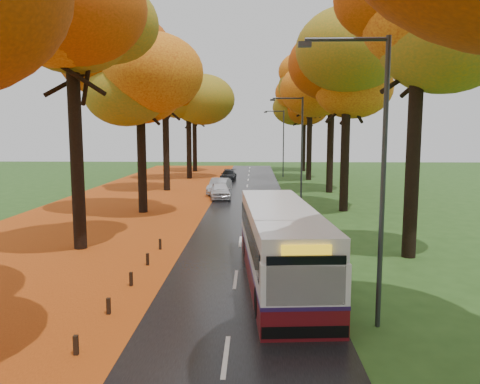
{
  "coord_description": "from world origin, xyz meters",
  "views": [
    {
      "loc": [
        0.68,
        -4.8,
        5.49
      ],
      "look_at": [
        0.0,
        17.49,
        2.6
      ],
      "focal_mm": 35.0,
      "sensor_mm": 36.0,
      "label": 1
    }
  ],
  "objects_px": {
    "streetlamp_far": "(281,138)",
    "streetlamp_mid": "(298,142)",
    "streetlamp_near": "(375,160)",
    "car_dark": "(228,175)",
    "car_white": "(220,190)",
    "bus": "(280,242)",
    "car_silver": "(219,186)"
  },
  "relations": [
    {
      "from": "streetlamp_near",
      "to": "car_dark",
      "type": "height_order",
      "value": "streetlamp_near"
    },
    {
      "from": "bus",
      "to": "car_white",
      "type": "distance_m",
      "value": 21.4
    },
    {
      "from": "bus",
      "to": "car_silver",
      "type": "bearing_deg",
      "value": 95.37
    },
    {
      "from": "streetlamp_far",
      "to": "car_silver",
      "type": "distance_m",
      "value": 17.91
    },
    {
      "from": "bus",
      "to": "car_dark",
      "type": "relative_size",
      "value": 2.64
    },
    {
      "from": "streetlamp_near",
      "to": "streetlamp_far",
      "type": "relative_size",
      "value": 1.0
    },
    {
      "from": "streetlamp_near",
      "to": "car_white",
      "type": "xyz_separation_m",
      "value": [
        -6.05,
        25.02,
        -3.99
      ]
    },
    {
      "from": "car_dark",
      "to": "streetlamp_far",
      "type": "bearing_deg",
      "value": 38.12
    },
    {
      "from": "streetlamp_far",
      "to": "car_white",
      "type": "bearing_deg",
      "value": -107.68
    },
    {
      "from": "car_silver",
      "to": "car_dark",
      "type": "xyz_separation_m",
      "value": [
        0.13,
        11.93,
        -0.12
      ]
    },
    {
      "from": "streetlamp_mid",
      "to": "streetlamp_far",
      "type": "xyz_separation_m",
      "value": [
        0.0,
        22.0,
        0.0
      ]
    },
    {
      "from": "streetlamp_far",
      "to": "bus",
      "type": "bearing_deg",
      "value": -93.29
    },
    {
      "from": "streetlamp_near",
      "to": "car_dark",
      "type": "bearing_deg",
      "value": 98.84
    },
    {
      "from": "streetlamp_mid",
      "to": "bus",
      "type": "xyz_separation_m",
      "value": [
        -2.3,
        -18.04,
        -3.25
      ]
    },
    {
      "from": "streetlamp_mid",
      "to": "car_white",
      "type": "height_order",
      "value": "streetlamp_mid"
    },
    {
      "from": "streetlamp_mid",
      "to": "bus",
      "type": "relative_size",
      "value": 0.76
    },
    {
      "from": "streetlamp_mid",
      "to": "streetlamp_far",
      "type": "distance_m",
      "value": 22.0
    },
    {
      "from": "streetlamp_mid",
      "to": "car_silver",
      "type": "distance_m",
      "value": 9.39
    },
    {
      "from": "streetlamp_far",
      "to": "car_dark",
      "type": "relative_size",
      "value": 2.02
    },
    {
      "from": "streetlamp_near",
      "to": "car_dark",
      "type": "relative_size",
      "value": 2.02
    },
    {
      "from": "streetlamp_near",
      "to": "car_white",
      "type": "relative_size",
      "value": 2.0
    },
    {
      "from": "bus",
      "to": "car_dark",
      "type": "height_order",
      "value": "bus"
    },
    {
      "from": "streetlamp_near",
      "to": "streetlamp_mid",
      "type": "distance_m",
      "value": 22.0
    },
    {
      "from": "streetlamp_mid",
      "to": "car_silver",
      "type": "xyz_separation_m",
      "value": [
        -6.3,
        5.71,
        -3.98
      ]
    },
    {
      "from": "streetlamp_near",
      "to": "streetlamp_mid",
      "type": "xyz_separation_m",
      "value": [
        0.0,
        22.0,
        0.0
      ]
    },
    {
      "from": "car_silver",
      "to": "streetlamp_mid",
      "type": "bearing_deg",
      "value": -34.65
    },
    {
      "from": "car_white",
      "to": "bus",
      "type": "bearing_deg",
      "value": -86.71
    },
    {
      "from": "streetlamp_far",
      "to": "bus",
      "type": "xyz_separation_m",
      "value": [
        -2.3,
        -40.04,
        -3.25
      ]
    },
    {
      "from": "streetlamp_near",
      "to": "car_silver",
      "type": "height_order",
      "value": "streetlamp_near"
    },
    {
      "from": "streetlamp_near",
      "to": "car_dark",
      "type": "distance_m",
      "value": 40.32
    },
    {
      "from": "streetlamp_far",
      "to": "streetlamp_mid",
      "type": "bearing_deg",
      "value": -90.0
    },
    {
      "from": "streetlamp_near",
      "to": "car_white",
      "type": "height_order",
      "value": "streetlamp_near"
    }
  ]
}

